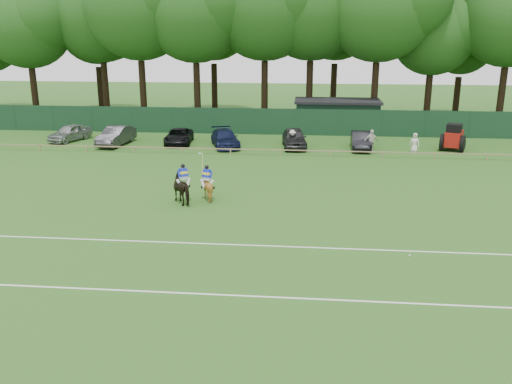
# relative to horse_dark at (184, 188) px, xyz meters

# --- Properties ---
(ground) EXTENTS (160.00, 160.00, 0.00)m
(ground) POSITION_rel_horse_dark_xyz_m (3.89, -5.13, -0.89)
(ground) COLOR #1E4C14
(ground) RESTS_ON ground
(horse_dark) EXTENTS (2.06, 2.24, 1.78)m
(horse_dark) POSITION_rel_horse_dark_xyz_m (0.00, 0.00, 0.00)
(horse_dark) COLOR black
(horse_dark) RESTS_ON ground
(horse_chestnut) EXTENTS (1.58, 1.68, 1.51)m
(horse_chestnut) POSITION_rel_horse_dark_xyz_m (1.24, 0.72, -0.13)
(horse_chestnut) COLOR brown
(horse_chestnut) RESTS_ON ground
(sedan_silver) EXTENTS (3.14, 4.71, 1.49)m
(sedan_silver) POSITION_rel_horse_dark_xyz_m (-14.35, 17.07, -0.14)
(sedan_silver) COLOR #A2A4A7
(sedan_silver) RESTS_ON ground
(sedan_grey) EXTENTS (2.24, 5.04, 1.61)m
(sedan_grey) POSITION_rel_horse_dark_xyz_m (-9.56, 15.71, -0.08)
(sedan_grey) COLOR #313134
(sedan_grey) RESTS_ON ground
(suv_black) EXTENTS (2.58, 4.87, 1.31)m
(suv_black) POSITION_rel_horse_dark_xyz_m (-4.25, 16.75, -0.24)
(suv_black) COLOR black
(suv_black) RESTS_ON ground
(sedan_navy) EXTENTS (3.43, 5.35, 1.44)m
(sedan_navy) POSITION_rel_horse_dark_xyz_m (0.01, 15.87, -0.17)
(sedan_navy) COLOR #121939
(sedan_navy) RESTS_ON ground
(hatch_grey) EXTENTS (2.39, 4.95, 1.63)m
(hatch_grey) POSITION_rel_horse_dark_xyz_m (5.92, 16.12, -0.07)
(hatch_grey) COLOR #28282A
(hatch_grey) RESTS_ON ground
(estate_black) EXTENTS (1.69, 4.50, 1.47)m
(estate_black) POSITION_rel_horse_dark_xyz_m (11.49, 15.98, -0.15)
(estate_black) COLOR black
(estate_black) RESTS_ON ground
(spectator_left) EXTENTS (1.22, 0.99, 1.64)m
(spectator_left) POSITION_rel_horse_dark_xyz_m (5.78, 15.30, -0.07)
(spectator_left) COLOR beige
(spectator_left) RESTS_ON ground
(spectator_mid) EXTENTS (1.19, 0.70, 1.90)m
(spectator_mid) POSITION_rel_horse_dark_xyz_m (12.20, 14.64, 0.06)
(spectator_mid) COLOR silver
(spectator_mid) RESTS_ON ground
(spectator_right) EXTENTS (0.92, 0.78, 1.60)m
(spectator_right) POSITION_rel_horse_dark_xyz_m (15.76, 15.14, -0.09)
(spectator_right) COLOR silver
(spectator_right) RESTS_ON ground
(rider_dark) EXTENTS (0.82, 0.70, 1.41)m
(rider_dark) POSITION_rel_horse_dark_xyz_m (0.01, -0.01, 0.78)
(rider_dark) COLOR silver
(rider_dark) RESTS_ON ground
(rider_chestnut) EXTENTS (0.92, 0.73, 2.05)m
(rider_chestnut) POSITION_rel_horse_dark_xyz_m (1.23, 0.71, 0.57)
(rider_chestnut) COLOR silver
(rider_chestnut) RESTS_ON ground
(polo_ball) EXTENTS (0.09, 0.09, 0.09)m
(polo_ball) POSITION_rel_horse_dark_xyz_m (11.66, -6.74, -0.84)
(polo_ball) COLOR silver
(polo_ball) RESTS_ON ground
(pitch_lines) EXTENTS (60.00, 5.10, 0.01)m
(pitch_lines) POSITION_rel_horse_dark_xyz_m (3.89, -8.63, -0.88)
(pitch_lines) COLOR silver
(pitch_lines) RESTS_ON ground
(pitch_rail) EXTENTS (62.10, 0.10, 0.50)m
(pitch_rail) POSITION_rel_horse_dark_xyz_m (3.89, 12.87, -0.44)
(pitch_rail) COLOR #997F5B
(pitch_rail) RESTS_ON ground
(perimeter_fence) EXTENTS (92.08, 0.08, 2.50)m
(perimeter_fence) POSITION_rel_horse_dark_xyz_m (3.89, 21.87, 0.36)
(perimeter_fence) COLOR #14351E
(perimeter_fence) RESTS_ON ground
(utility_shed) EXTENTS (8.40, 4.40, 3.04)m
(utility_shed) POSITION_rel_horse_dark_xyz_m (9.89, 24.87, 0.65)
(utility_shed) COLOR #14331E
(utility_shed) RESTS_ON ground
(tree_row) EXTENTS (96.00, 12.00, 21.00)m
(tree_row) POSITION_rel_horse_dark_xyz_m (5.89, 29.87, -0.89)
(tree_row) COLOR #26561C
(tree_row) RESTS_ON ground
(tractor) EXTENTS (2.65, 3.14, 2.25)m
(tractor) POSITION_rel_horse_dark_xyz_m (19.11, 16.23, 0.17)
(tractor) COLOR #9D150E
(tractor) RESTS_ON ground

